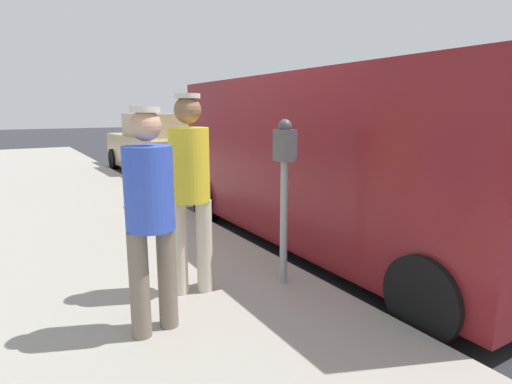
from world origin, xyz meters
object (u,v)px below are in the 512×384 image
Objects in this scene: parked_van at (340,158)px; parked_sedan_behind at (160,147)px; pedestrian_in_yellow at (190,182)px; pedestrian_in_blue at (150,209)px; parking_meter_near at (284,174)px.

parked_van is 1.18× the size of parked_sedan_behind.
parked_van is at bearing -164.42° from pedestrian_in_yellow.
pedestrian_in_blue is at bearing 44.03° from pedestrian_in_yellow.
parked_van reaches higher than parking_meter_near.
pedestrian_in_blue is 3.02m from parked_van.
parked_van is (-2.31, -0.64, 0.01)m from pedestrian_in_yellow.
parked_sedan_behind is (-1.57, -8.15, -0.43)m from parking_meter_near.
parking_meter_near is 0.94× the size of pedestrian_in_blue.
pedestrian_in_yellow is (-0.50, -0.48, 0.07)m from pedestrian_in_blue.
parked_van is (-2.80, -1.12, 0.08)m from pedestrian_in_blue.
parked_van is at bearing -158.14° from pedestrian_in_blue.
parking_meter_near is 0.88× the size of pedestrian_in_yellow.
parking_meter_near is 8.32m from parked_sedan_behind.
pedestrian_in_blue is 0.37× the size of parked_sedan_behind.
pedestrian_in_yellow is 0.33× the size of parked_van.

